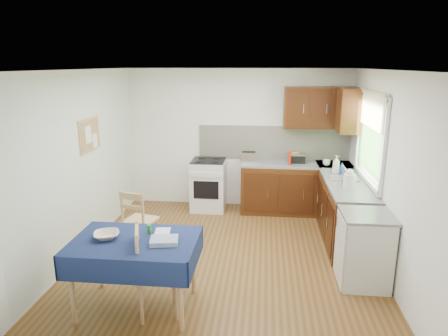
# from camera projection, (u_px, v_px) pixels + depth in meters

# --- Properties ---
(floor) EXTENTS (4.20, 4.20, 0.00)m
(floor) POSITION_uv_depth(u_px,v_px,m) (226.00, 255.00, 5.54)
(floor) COLOR #523715
(floor) RESTS_ON ground
(ceiling) EXTENTS (4.00, 4.20, 0.02)m
(ceiling) POSITION_uv_depth(u_px,v_px,m) (227.00, 70.00, 4.91)
(ceiling) COLOR white
(ceiling) RESTS_ON wall_back
(wall_back) EXTENTS (4.00, 0.02, 2.50)m
(wall_back) POSITION_uv_depth(u_px,v_px,m) (238.00, 139.00, 7.25)
(wall_back) COLOR white
(wall_back) RESTS_ON ground
(wall_front) EXTENTS (4.00, 0.02, 2.50)m
(wall_front) POSITION_uv_depth(u_px,v_px,m) (201.00, 233.00, 3.20)
(wall_front) COLOR white
(wall_front) RESTS_ON ground
(wall_left) EXTENTS (0.02, 4.20, 2.50)m
(wall_left) POSITION_uv_depth(u_px,v_px,m) (80.00, 164.00, 5.42)
(wall_left) COLOR silver
(wall_left) RESTS_ON ground
(wall_right) EXTENTS (0.02, 4.20, 2.50)m
(wall_right) POSITION_uv_depth(u_px,v_px,m) (384.00, 172.00, 5.02)
(wall_right) COLOR white
(wall_right) RESTS_ON ground
(base_cabinets) EXTENTS (1.90, 2.30, 0.86)m
(base_cabinets) POSITION_uv_depth(u_px,v_px,m) (316.00, 199.00, 6.51)
(base_cabinets) COLOR #331909
(base_cabinets) RESTS_ON ground
(worktop_back) EXTENTS (1.90, 0.60, 0.04)m
(worktop_back) POSITION_uv_depth(u_px,v_px,m) (296.00, 164.00, 6.95)
(worktop_back) COLOR slate
(worktop_back) RESTS_ON base_cabinets
(worktop_right) EXTENTS (0.60, 1.70, 0.04)m
(worktop_right) POSITION_uv_depth(u_px,v_px,m) (347.00, 184.00, 5.77)
(worktop_right) COLOR slate
(worktop_right) RESTS_ON base_cabinets
(worktop_corner) EXTENTS (0.60, 0.60, 0.04)m
(worktop_corner) POSITION_uv_depth(u_px,v_px,m) (334.00, 165.00, 6.88)
(worktop_corner) COLOR slate
(worktop_corner) RESTS_ON base_cabinets
(splashback) EXTENTS (2.70, 0.02, 0.60)m
(splashback) POSITION_uv_depth(u_px,v_px,m) (274.00, 142.00, 7.18)
(splashback) COLOR beige
(splashback) RESTS_ON wall_back
(upper_cabinets) EXTENTS (1.20, 0.85, 0.70)m
(upper_cabinets) POSITION_uv_depth(u_px,v_px,m) (328.00, 108.00, 6.65)
(upper_cabinets) COLOR #331909
(upper_cabinets) RESTS_ON wall_back
(stove) EXTENTS (0.60, 0.61, 0.92)m
(stove) POSITION_uv_depth(u_px,v_px,m) (209.00, 184.00, 7.21)
(stove) COLOR silver
(stove) RESTS_ON ground
(window) EXTENTS (0.04, 1.48, 1.26)m
(window) POSITION_uv_depth(u_px,v_px,m) (371.00, 131.00, 5.60)
(window) COLOR #2D5824
(window) RESTS_ON wall_right
(fridge) EXTENTS (0.58, 0.60, 0.89)m
(fridge) POSITION_uv_depth(u_px,v_px,m) (364.00, 249.00, 4.73)
(fridge) COLOR silver
(fridge) RESTS_ON ground
(corkboard) EXTENTS (0.04, 0.62, 0.47)m
(corkboard) POSITION_uv_depth(u_px,v_px,m) (90.00, 135.00, 5.62)
(corkboard) COLOR tan
(corkboard) RESTS_ON wall_left
(dining_table) EXTENTS (1.31, 0.88, 0.79)m
(dining_table) POSITION_uv_depth(u_px,v_px,m) (135.00, 249.00, 4.18)
(dining_table) COLOR #0F173E
(dining_table) RESTS_ON ground
(chair_far) EXTENTS (0.50, 0.50, 0.92)m
(chair_far) POSITION_uv_depth(u_px,v_px,m) (138.00, 219.00, 5.55)
(chair_far) COLOR tan
(chair_far) RESTS_ON ground
(chair_near) EXTENTS (0.55, 0.55, 0.99)m
(chair_near) POSITION_uv_depth(u_px,v_px,m) (152.00, 268.00, 4.13)
(chair_near) COLOR tan
(chair_near) RESTS_ON ground
(toaster) EXTENTS (0.27, 0.17, 0.21)m
(toaster) POSITION_uv_depth(u_px,v_px,m) (249.00, 157.00, 6.95)
(toaster) COLOR #BBBBC0
(toaster) RESTS_ON worktop_back
(sandwich_press) EXTENTS (0.29, 0.25, 0.17)m
(sandwich_press) POSITION_uv_depth(u_px,v_px,m) (296.00, 158.00, 6.97)
(sandwich_press) COLOR black
(sandwich_press) RESTS_ON worktop_back
(sauce_bottle) EXTENTS (0.05, 0.05, 0.24)m
(sauce_bottle) POSITION_uv_depth(u_px,v_px,m) (290.00, 158.00, 6.78)
(sauce_bottle) COLOR red
(sauce_bottle) RESTS_ON worktop_back
(yellow_packet) EXTENTS (0.13, 0.09, 0.17)m
(yellow_packet) POSITION_uv_depth(u_px,v_px,m) (295.00, 157.00, 7.00)
(yellow_packet) COLOR yellow
(yellow_packet) RESTS_ON worktop_back
(dish_rack) EXTENTS (0.40, 0.31, 0.19)m
(dish_rack) POSITION_uv_depth(u_px,v_px,m) (345.00, 177.00, 5.98)
(dish_rack) COLOR gray
(dish_rack) RESTS_ON worktop_right
(kettle) EXTENTS (0.16, 0.16, 0.28)m
(kettle) POSITION_uv_depth(u_px,v_px,m) (349.00, 180.00, 5.49)
(kettle) COLOR silver
(kettle) RESTS_ON worktop_right
(cup) EXTENTS (0.13, 0.13, 0.10)m
(cup) POSITION_uv_depth(u_px,v_px,m) (327.00, 163.00, 6.76)
(cup) COLOR white
(cup) RESTS_ON worktop_back
(soap_bottle_a) EXTENTS (0.16, 0.16, 0.29)m
(soap_bottle_a) POSITION_uv_depth(u_px,v_px,m) (336.00, 165.00, 6.22)
(soap_bottle_a) COLOR silver
(soap_bottle_a) RESTS_ON worktop_right
(soap_bottle_b) EXTENTS (0.11, 0.11, 0.17)m
(soap_bottle_b) POSITION_uv_depth(u_px,v_px,m) (341.00, 168.00, 6.24)
(soap_bottle_b) COLOR #1C47A7
(soap_bottle_b) RESTS_ON worktop_right
(soap_bottle_c) EXTENTS (0.17, 0.17, 0.17)m
(soap_bottle_c) POSITION_uv_depth(u_px,v_px,m) (346.00, 180.00, 5.65)
(soap_bottle_c) COLOR #24843E
(soap_bottle_c) RESTS_ON worktop_right
(plate_bowl) EXTENTS (0.34, 0.34, 0.06)m
(plate_bowl) POSITION_uv_depth(u_px,v_px,m) (107.00, 235.00, 4.19)
(plate_bowl) COLOR beige
(plate_bowl) RESTS_ON dining_table
(book) EXTENTS (0.19, 0.25, 0.02)m
(book) POSITION_uv_depth(u_px,v_px,m) (155.00, 232.00, 4.32)
(book) COLOR white
(book) RESTS_ON dining_table
(spice_jar) EXTENTS (0.05, 0.05, 0.10)m
(spice_jar) POSITION_uv_depth(u_px,v_px,m) (149.00, 229.00, 4.30)
(spice_jar) COLOR #238124
(spice_jar) RESTS_ON dining_table
(tea_towel) EXTENTS (0.31, 0.27, 0.05)m
(tea_towel) POSITION_uv_depth(u_px,v_px,m) (164.00, 241.00, 4.08)
(tea_towel) COLOR #294A99
(tea_towel) RESTS_ON dining_table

